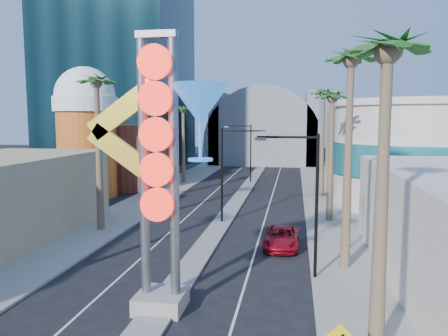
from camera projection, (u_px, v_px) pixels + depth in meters
sidewalk_west at (165, 191)px, 53.11m from camera, size 5.00×100.00×0.15m
sidewalk_east at (325, 195)px, 50.08m from camera, size 5.00×100.00×0.15m
median at (246, 189)px, 54.54m from camera, size 1.60×84.00×0.15m
hotel_tower at (118, 16)px, 68.99m from camera, size 20.00×20.00×50.00m
brick_filler_west at (123, 156)px, 56.65m from camera, size 10.00×10.00×8.00m
filler_east at (367, 146)px, 61.24m from camera, size 10.00×20.00×10.00m
beer_mug at (86, 127)px, 48.54m from camera, size 7.00×7.00×14.50m
turquoise_building at (417, 155)px, 43.23m from camera, size 16.60×16.60×10.60m
canopy at (265, 141)px, 87.41m from camera, size 22.00×16.00×22.00m
neon_sign at (176, 152)px, 19.23m from camera, size 6.53×2.60×12.55m
streetlight_0 at (228, 166)px, 36.26m from camera, size 3.79×0.25×8.00m
streetlight_1 at (247, 147)px, 59.97m from camera, size 3.79×0.25×8.00m
streetlight_2 at (308, 192)px, 23.51m from camera, size 3.45×0.25×8.00m
palm_1 at (97, 92)px, 33.19m from camera, size 2.40×2.40×12.70m
palm_2 at (155, 112)px, 47.08m from camera, size 2.40×2.40×11.20m
palm_3 at (183, 114)px, 58.84m from camera, size 2.40×2.40×11.20m
palm_4 at (387, 71)px, 14.67m from camera, size 2.40×2.40×12.20m
palm_5 at (351, 74)px, 24.38m from camera, size 2.40×2.40×13.20m
palm_6 at (332, 105)px, 36.30m from camera, size 2.40×2.40×11.70m
palm_7 at (323, 100)px, 47.97m from camera, size 2.40×2.40×12.70m
red_pickup at (281, 238)px, 29.86m from camera, size 2.35×5.02×1.39m
pedestrian_b at (416, 294)px, 19.71m from camera, size 0.93×0.87×1.52m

